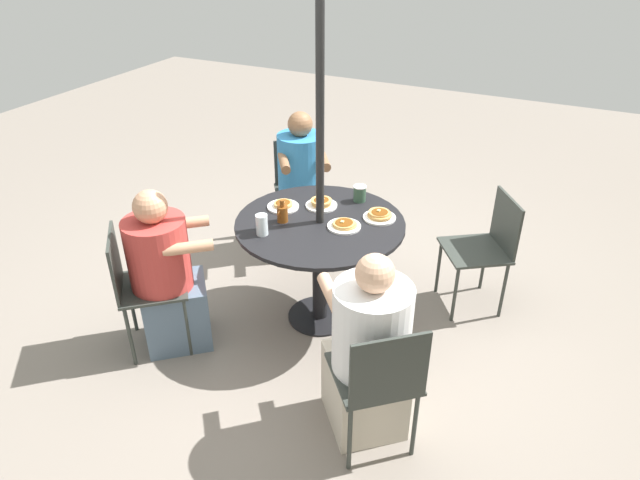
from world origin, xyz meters
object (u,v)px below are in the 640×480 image
(pancake_plate_c, at_px, (321,204))
(patio_chair_north, at_px, (139,282))
(diner_north, at_px, (167,278))
(coffee_cup, at_px, (360,193))
(diner_east, at_px, (368,355))
(diner_west, at_px, (302,189))
(pancake_plate_a, at_px, (379,216))
(pancake_plate_d, at_px, (344,225))
(patio_table, at_px, (320,240))
(syrup_bottle, at_px, (282,213))
(patio_chair_south, at_px, (486,244))
(drinking_glass_a, at_px, (262,225))
(patio_chair_west, at_px, (299,184))
(patio_chair_east, at_px, (379,378))
(pancake_plate_b, at_px, (283,206))

(pancake_plate_c, bearing_deg, patio_chair_north, -40.15)
(diner_north, bearing_deg, coffee_cup, 99.45)
(patio_chair_north, distance_m, diner_east, 1.52)
(diner_west, height_order, pancake_plate_a, diner_west)
(pancake_plate_d, bearing_deg, patio_table, -89.09)
(diner_west, relative_size, syrup_bottle, 7.73)
(diner_east, relative_size, pancake_plate_d, 5.29)
(patio_chair_south, height_order, syrup_bottle, syrup_bottle)
(patio_table, bearing_deg, pancake_plate_c, -156.63)
(diner_east, height_order, pancake_plate_d, diner_east)
(patio_chair_north, distance_m, pancake_plate_d, 1.32)
(diner_north, distance_m, pancake_plate_c, 1.11)
(pancake_plate_d, bearing_deg, coffee_cup, -171.93)
(diner_north, bearing_deg, syrup_bottle, 94.77)
(patio_chair_south, height_order, pancake_plate_a, patio_chair_south)
(patio_table, relative_size, diner_east, 0.97)
(patio_table, bearing_deg, pancake_plate_d, 90.91)
(patio_table, bearing_deg, diner_north, -49.76)
(diner_east, distance_m, diner_west, 1.98)
(diner_east, bearing_deg, diner_north, 134.93)
(diner_north, xyz_separation_m, drinking_glass_a, (-0.34, 0.51, 0.34))
(pancake_plate_a, bearing_deg, patio_chair_west, -127.37)
(patio_chair_east, relative_size, diner_east, 0.75)
(pancake_plate_c, height_order, syrup_bottle, syrup_bottle)
(diner_north, height_order, patio_chair_south, diner_north)
(pancake_plate_d, xyz_separation_m, coffee_cup, (-0.38, -0.05, 0.04))
(pancake_plate_d, bearing_deg, patio_chair_north, -54.50)
(patio_chair_east, bearing_deg, patio_table, 90.00)
(pancake_plate_a, height_order, coffee_cup, coffee_cup)
(syrup_bottle, bearing_deg, diner_north, -44.99)
(patio_chair_north, xyz_separation_m, drinking_glass_a, (-0.45, 0.63, 0.33))
(diner_north, height_order, pancake_plate_a, diner_north)
(diner_north, relative_size, patio_chair_west, 1.31)
(pancake_plate_b, bearing_deg, patio_chair_east, 48.03)
(pancake_plate_c, relative_size, drinking_glass_a, 1.61)
(coffee_cup, bearing_deg, pancake_plate_d, 8.07)
(patio_chair_south, distance_m, pancake_plate_c, 1.17)
(patio_chair_west, bearing_deg, syrup_bottle, 78.07)
(patio_chair_south, height_order, coffee_cup, coffee_cup)
(pancake_plate_a, height_order, syrup_bottle, syrup_bottle)
(diner_west, bearing_deg, patio_chair_west, -90.00)
(patio_chair_south, relative_size, pancake_plate_a, 3.98)
(patio_table, bearing_deg, patio_chair_north, -49.76)
(diner_east, xyz_separation_m, pancake_plate_d, (-0.76, -0.47, 0.28))
(syrup_bottle, bearing_deg, drinking_glass_a, -9.19)
(patio_table, bearing_deg, pancake_plate_b, -102.86)
(patio_chair_east, bearing_deg, pancake_plate_d, 82.95)
(patio_chair_south, xyz_separation_m, syrup_bottle, (0.75, -1.18, 0.33))
(syrup_bottle, relative_size, drinking_glass_a, 1.14)
(pancake_plate_a, bearing_deg, patio_chair_south, 124.74)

